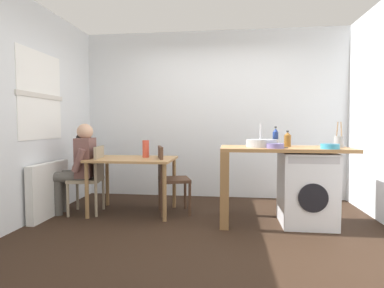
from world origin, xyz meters
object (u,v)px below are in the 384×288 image
seated_person (79,163)px  mixing_bowl (275,146)px  dining_table (133,165)px  bottle_squat_brown (287,139)px  chair_opposite (169,176)px  washing_machine (306,189)px  utensil_crock (339,141)px  colander (330,146)px  chair_person_seat (91,176)px  bottle_tall_green (275,137)px  vase (146,149)px

seated_person → mixing_bowl: size_ratio=6.14×
dining_table → bottle_squat_brown: bottle_squat_brown is taller
dining_table → mixing_bowl: 1.87m
chair_opposite → seated_person: bearing=-101.1°
seated_person → washing_machine: (2.90, -0.12, -0.24)m
mixing_bowl → utensil_crock: (0.76, 0.25, 0.04)m
mixing_bowl → colander: colander is taller
chair_opposite → bottle_squat_brown: bearing=65.2°
washing_machine → bottle_squat_brown: size_ratio=4.43×
dining_table → seated_person: bearing=-170.9°
chair_person_seat → utensil_crock: utensil_crock is taller
seated_person → bottle_tall_green: 2.59m
chair_person_seat → bottle_squat_brown: 2.58m
mixing_bowl → colander: bearing=-2.0°
chair_opposite → colander: bearing=58.0°
bottle_squat_brown → colander: 0.50m
chair_person_seat → bottle_squat_brown: (2.53, -0.07, 0.50)m
dining_table → bottle_tall_green: 1.90m
dining_table → bottle_tall_green: size_ratio=4.50×
mixing_bowl → vase: vase is taller
mixing_bowl → vase: bearing=162.1°
bottle_squat_brown → mixing_bowl: 0.34m
utensil_crock → seated_person: bearing=178.8°
colander → vase: same height
chair_person_seat → colander: bearing=-105.4°
chair_opposite → mixing_bowl: (1.32, -0.46, 0.44)m
seated_person → vase: (0.86, 0.21, 0.19)m
mixing_bowl → utensil_crock: bearing=18.1°
mixing_bowl → washing_machine: bearing=26.5°
bottle_tall_green → vase: (-1.71, 0.13, -0.17)m
vase → mixing_bowl: bearing=-17.9°
chair_person_seat → chair_opposite: (1.03, 0.12, 0.00)m
washing_machine → bottle_squat_brown: bearing=159.9°
dining_table → seated_person: size_ratio=0.92×
dining_table → utensil_crock: 2.59m
colander → vase: 2.30m
chair_opposite → vase: vase is taller
chair_person_seat → washing_machine: (2.74, -0.15, -0.08)m
bottle_tall_green → bottle_squat_brown: bottle_tall_green is taller
bottle_tall_green → utensil_crock: utensil_crock is taller
vase → bottle_squat_brown: bearing=-8.0°
chair_opposite → vase: size_ratio=3.83×
chair_person_seat → bottle_squat_brown: size_ratio=4.63×
seated_person → washing_machine: seated_person is taller
chair_opposite → washing_machine: size_ratio=1.05×
bottle_tall_green → bottle_squat_brown: size_ratio=1.26×
mixing_bowl → utensil_crock: utensil_crock is taller
bottle_tall_green → colander: (0.53, -0.43, -0.08)m
seated_person → colander: seated_person is taller
dining_table → chair_opposite: size_ratio=1.22×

